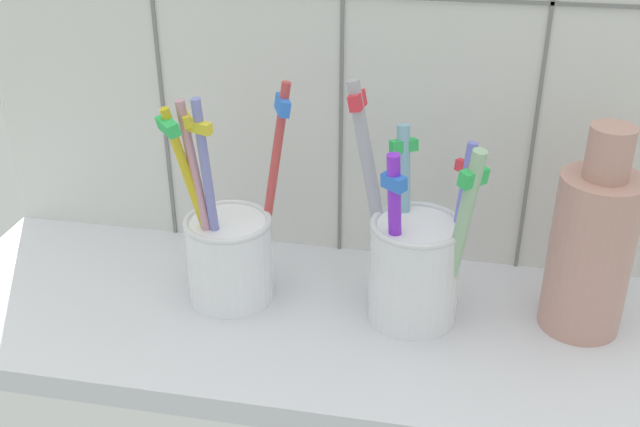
{
  "coord_description": "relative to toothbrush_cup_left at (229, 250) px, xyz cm",
  "views": [
    {
      "loc": [
        9.96,
        -49.61,
        38.11
      ],
      "look_at": [
        0.0,
        1.57,
        10.52
      ],
      "focal_mm": 43.03,
      "sensor_mm": 36.0,
      "label": 1
    }
  ],
  "objects": [
    {
      "name": "counter_slab",
      "position": [
        7.52,
        -1.5,
        -5.45
      ],
      "size": [
        64.0,
        22.0,
        2.0
      ],
      "primitive_type": "cube",
      "color": "silver",
      "rests_on": "ground"
    },
    {
      "name": "tile_wall_back",
      "position": [
        7.52,
        10.5,
        16.05
      ],
      "size": [
        64.0,
        2.2,
        45.0
      ],
      "color": "silver",
      "rests_on": "ground"
    },
    {
      "name": "ceramic_vase",
      "position": [
        28.03,
        1.46,
        2.58
      ],
      "size": [
        6.19,
        6.19,
        16.67
      ],
      "color": "tan",
      "rests_on": "counter_slab"
    },
    {
      "name": "toothbrush_cup_left",
      "position": [
        0.0,
        0.0,
        0.0
      ],
      "size": [
        9.18,
        8.51,
        18.07
      ],
      "color": "white",
      "rests_on": "counter_slab"
    },
    {
      "name": "toothbrush_cup_right",
      "position": [
        14.98,
        0.11,
        0.66
      ],
      "size": [
        10.83,
        7.24,
        18.83
      ],
      "color": "white",
      "rests_on": "counter_slab"
    }
  ]
}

